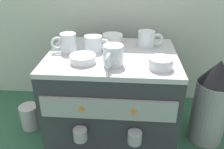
% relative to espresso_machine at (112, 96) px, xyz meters
% --- Properties ---
extents(ground_plane, '(4.00, 4.00, 0.00)m').
position_rel_espresso_machine_xyz_m(ground_plane, '(0.00, 0.00, -0.22)').
color(ground_plane, '#28563D').
extents(tiled_backsplash_wall, '(2.80, 0.03, 1.08)m').
position_rel_espresso_machine_xyz_m(tiled_backsplash_wall, '(0.00, 0.37, 0.33)').
color(tiled_backsplash_wall, silver).
rests_on(tiled_backsplash_wall, ground_plane).
extents(espresso_machine, '(0.57, 0.54, 0.44)m').
position_rel_espresso_machine_xyz_m(espresso_machine, '(0.00, 0.00, 0.00)').
color(espresso_machine, '#2D2D33').
rests_on(espresso_machine, ground_plane).
extents(ceramic_cup_0, '(0.11, 0.07, 0.08)m').
position_rel_espresso_machine_xyz_m(ceramic_cup_0, '(-0.20, 0.01, 0.26)').
color(ceramic_cup_0, silver).
rests_on(ceramic_cup_0, espresso_machine).
extents(ceramic_cup_1, '(0.12, 0.08, 0.07)m').
position_rel_espresso_machine_xyz_m(ceramic_cup_1, '(-0.08, 0.03, 0.25)').
color(ceramic_cup_1, silver).
rests_on(ceramic_cup_1, espresso_machine).
extents(ceramic_cup_2, '(0.12, 0.08, 0.07)m').
position_rel_espresso_machine_xyz_m(ceramic_cup_2, '(0.16, 0.11, 0.26)').
color(ceramic_cup_2, silver).
rests_on(ceramic_cup_2, espresso_machine).
extents(ceramic_cup_3, '(0.08, 0.12, 0.08)m').
position_rel_espresso_machine_xyz_m(ceramic_cup_3, '(0.01, -0.11, 0.26)').
color(ceramic_cup_3, silver).
rests_on(ceramic_cup_3, espresso_machine).
extents(ceramic_bowl_0, '(0.10, 0.10, 0.04)m').
position_rel_espresso_machine_xyz_m(ceramic_bowl_0, '(-0.01, 0.14, 0.24)').
color(ceramic_bowl_0, white).
rests_on(ceramic_bowl_0, espresso_machine).
extents(ceramic_bowl_1, '(0.09, 0.09, 0.04)m').
position_rel_espresso_machine_xyz_m(ceramic_bowl_1, '(0.20, -0.12, 0.24)').
color(ceramic_bowl_1, white).
rests_on(ceramic_bowl_1, espresso_machine).
extents(ceramic_bowl_2, '(0.10, 0.10, 0.03)m').
position_rel_espresso_machine_xyz_m(ceramic_bowl_2, '(-0.11, -0.09, 0.23)').
color(ceramic_bowl_2, white).
rests_on(ceramic_bowl_2, espresso_machine).
extents(coffee_grinder, '(0.16, 0.16, 0.43)m').
position_rel_espresso_machine_xyz_m(coffee_grinder, '(0.47, -0.01, -0.00)').
color(coffee_grinder, '#939399').
rests_on(coffee_grinder, ground_plane).
extents(milk_pitcher, '(0.10, 0.10, 0.13)m').
position_rel_espresso_machine_xyz_m(milk_pitcher, '(-0.43, 0.00, -0.15)').
color(milk_pitcher, '#B7B7BC').
rests_on(milk_pitcher, ground_plane).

